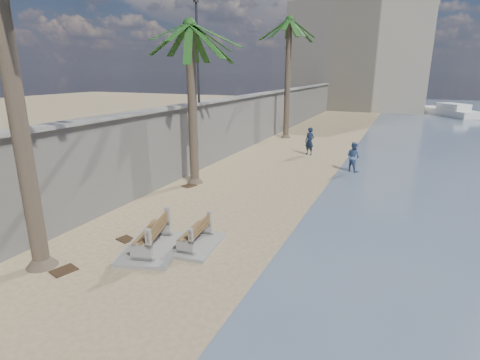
% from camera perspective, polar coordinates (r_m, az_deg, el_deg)
% --- Properties ---
extents(ground_plane, '(140.00, 140.00, 0.00)m').
position_cam_1_polar(ground_plane, '(9.21, -15.86, -19.06)').
color(ground_plane, tan).
extents(seawall, '(0.45, 70.00, 3.50)m').
position_cam_1_polar(seawall, '(27.82, 2.03, 9.11)').
color(seawall, gray).
rests_on(seawall, ground_plane).
extents(wall_cap, '(0.80, 70.00, 0.12)m').
position_cam_1_polar(wall_cap, '(27.65, 2.07, 12.82)').
color(wall_cap, gray).
rests_on(wall_cap, seawall).
extents(end_building, '(18.00, 12.00, 14.00)m').
position_cam_1_polar(end_building, '(58.07, 17.72, 17.34)').
color(end_building, '#B7AA93').
rests_on(end_building, ground_plane).
extents(bench_near, '(2.21, 2.71, 0.98)m').
position_cam_1_polar(bench_near, '(11.67, -13.31, -8.51)').
color(bench_near, gray).
rests_on(bench_near, ground_plane).
extents(bench_far, '(1.56, 2.11, 0.82)m').
position_cam_1_polar(bench_far, '(11.74, -6.89, -8.37)').
color(bench_far, gray).
rests_on(bench_far, ground_plane).
extents(palm_mid, '(5.00, 5.00, 8.05)m').
position_cam_1_polar(palm_mid, '(17.67, -7.70, 22.09)').
color(palm_mid, brown).
rests_on(palm_mid, ground_plane).
extents(palm_back, '(5.00, 5.00, 9.81)m').
position_cam_1_polar(palm_back, '(30.66, 7.57, 22.77)').
color(palm_back, brown).
rests_on(palm_back, ground_plane).
extents(pedestrian_sign, '(0.78, 0.07, 2.40)m').
position_cam_1_polar(pedestrian_sign, '(12.34, -31.91, 13.56)').
color(pedestrian_sign, '#2D2D33').
rests_on(pedestrian_sign, wall_cap).
extents(streetlight, '(0.28, 0.28, 5.12)m').
position_cam_1_polar(streetlight, '(20.39, -6.54, 20.18)').
color(streetlight, '#2D2D33').
rests_on(streetlight, wall_cap).
extents(person_a, '(0.87, 0.74, 2.04)m').
position_cam_1_polar(person_a, '(24.51, 10.57, 6.13)').
color(person_a, '#16233C').
rests_on(person_a, ground_plane).
extents(person_b, '(1.07, 1.00, 1.78)m').
position_cam_1_polar(person_b, '(20.97, 16.90, 3.64)').
color(person_b, '#486596').
rests_on(person_b, ground_plane).
extents(yacht_far, '(7.00, 8.72, 1.50)m').
position_cam_1_polar(yacht_far, '(52.64, 28.91, 9.01)').
color(yacht_far, silver).
rests_on(yacht_far, bay_water).
extents(debris_b, '(0.65, 0.73, 0.03)m').
position_cam_1_polar(debris_b, '(11.52, -25.25, -12.35)').
color(debris_b, '#382616').
rests_on(debris_b, ground_plane).
extents(debris_c, '(0.67, 0.75, 0.03)m').
position_cam_1_polar(debris_c, '(17.83, -7.76, -0.87)').
color(debris_c, '#382616').
rests_on(debris_c, ground_plane).
extents(debris_d, '(0.62, 0.55, 0.03)m').
position_cam_1_polar(debris_d, '(12.76, -17.01, -8.61)').
color(debris_d, '#382616').
rests_on(debris_d, ground_plane).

